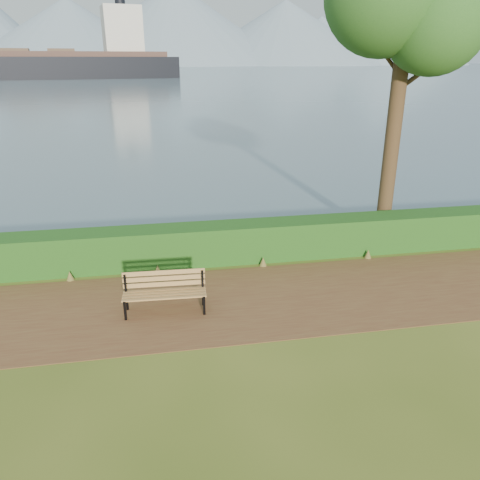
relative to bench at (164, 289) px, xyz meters
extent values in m
plane|color=#445819|center=(0.96, -0.18, -0.50)|extent=(140.00, 140.00, 0.00)
cube|color=brown|center=(0.96, 0.12, -0.50)|extent=(40.00, 3.40, 0.01)
cube|color=#154814|center=(0.96, 2.42, 0.00)|extent=(32.00, 0.85, 1.00)
cube|color=slate|center=(0.96, 259.82, -0.50)|extent=(700.00, 510.00, 0.00)
cone|color=gray|center=(-59.04, 394.82, 23.50)|extent=(160.00, 160.00, 48.00)
cone|color=gray|center=(20.96, 404.82, 30.50)|extent=(190.00, 190.00, 62.00)
cone|color=gray|center=(110.96, 399.82, 24.50)|extent=(170.00, 170.00, 50.00)
cone|color=gray|center=(200.96, 409.82, 28.50)|extent=(150.00, 150.00, 58.00)
cone|color=gray|center=(-9.04, 429.82, 17.00)|extent=(120.00, 120.00, 35.00)
cone|color=gray|center=(150.96, 424.82, 19.50)|extent=(130.00, 130.00, 40.00)
cube|color=black|center=(-0.82, -0.27, -0.28)|extent=(0.05, 0.06, 0.43)
cube|color=black|center=(-0.80, 0.16, -0.09)|extent=(0.05, 0.06, 0.83)
cube|color=black|center=(-0.81, -0.05, -0.10)|extent=(0.07, 0.50, 0.05)
cube|color=black|center=(0.80, -0.34, -0.28)|extent=(0.05, 0.06, 0.43)
cube|color=black|center=(0.81, 0.09, -0.09)|extent=(0.05, 0.06, 0.83)
cube|color=black|center=(0.80, -0.12, -0.10)|extent=(0.07, 0.50, 0.05)
cube|color=#925E38|center=(-0.01, -0.27, -0.07)|extent=(1.74, 0.16, 0.03)
cube|color=#925E38|center=(-0.01, -0.15, -0.07)|extent=(1.74, 0.16, 0.03)
cube|color=#925E38|center=(0.00, -0.03, -0.07)|extent=(1.74, 0.16, 0.03)
cube|color=#925E38|center=(0.00, 0.09, -0.07)|extent=(1.74, 0.16, 0.03)
cube|color=#925E38|center=(0.01, 0.15, 0.05)|extent=(1.73, 0.12, 0.10)
cube|color=#925E38|center=(0.01, 0.15, 0.18)|extent=(1.73, 0.12, 0.10)
cube|color=#925E38|center=(0.01, 0.15, 0.32)|extent=(1.73, 0.12, 0.10)
cylinder|color=#382517|center=(6.48, 3.17, 3.26)|extent=(0.42, 0.42, 7.52)
sphere|color=#194A18|center=(7.37, 3.59, 5.76)|extent=(2.71, 2.71, 2.71)
sphere|color=#194A18|center=(6.87, 2.48, 5.35)|extent=(2.51, 2.51, 2.51)
cylinder|color=#382517|center=(6.95, 3.17, 4.09)|extent=(1.10, 0.13, 0.82)
cylinder|color=#382517|center=(6.06, 3.28, 4.62)|extent=(0.85, 0.39, 0.75)
cube|color=black|center=(-30.88, 126.62, 1.14)|extent=(77.23, 25.64, 7.63)
cube|color=#4C352E|center=(-30.88, 126.62, 5.61)|extent=(71.01, 23.35, 1.31)
cube|color=silver|center=(-6.86, 131.05, 11.50)|extent=(11.28, 10.63, 11.99)
cylinder|color=black|center=(-6.86, 131.05, 18.58)|extent=(2.62, 2.62, 3.82)
cube|color=brown|center=(-33.45, 126.14, 6.48)|extent=(7.74, 8.26, 0.87)
cube|color=brown|center=(-22.73, 128.12, 6.48)|extent=(7.74, 8.26, 0.87)
camera|label=1|loc=(0.02, -8.94, 4.53)|focal=35.00mm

